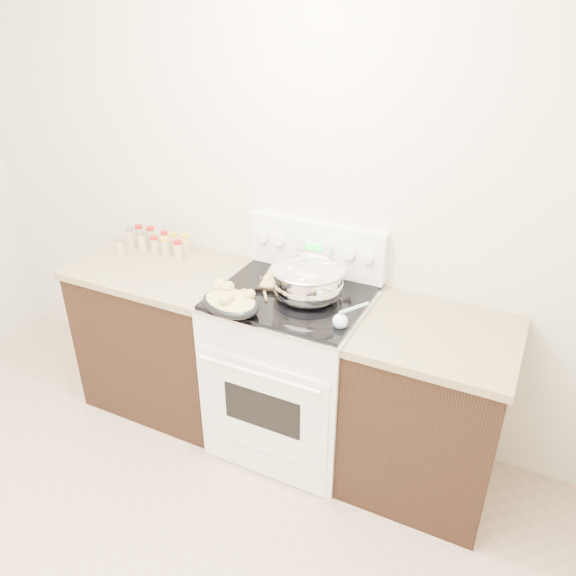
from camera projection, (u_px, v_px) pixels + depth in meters
The scene contains 9 objects.
counter_left at pixel (168, 334), 3.36m from camera, with size 0.93×0.67×0.92m.
counter_right at pixel (426, 410), 2.76m from camera, with size 0.73×0.67×0.92m.
kitchen_range at pixel (292, 367), 3.02m from camera, with size 0.78×0.73×1.22m.
mixing_bowl at pixel (308, 282), 2.74m from camera, with size 0.43×0.43×0.21m.
roasting_pan at pixel (230, 301), 2.64m from camera, with size 0.37×0.31×0.12m.
baking_sheet at pixel (298, 280), 2.89m from camera, with size 0.46×0.37×0.06m.
wooden_spoon at pixel (251, 291), 2.81m from camera, with size 0.16×0.22×0.04m.
blue_ladle at pixel (342, 319), 2.53m from camera, with size 0.10×0.25×0.09m.
spice_jars at pixel (154, 242), 3.29m from camera, with size 0.40×0.24×0.13m.
Camera 1 is at (1.42, -0.80, 2.29)m, focal length 35.00 mm.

